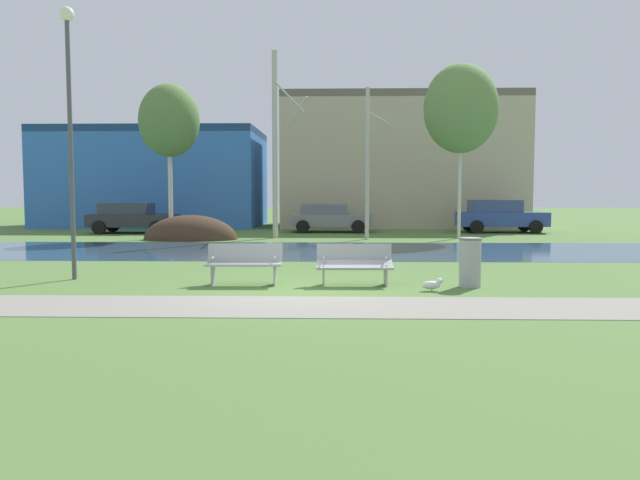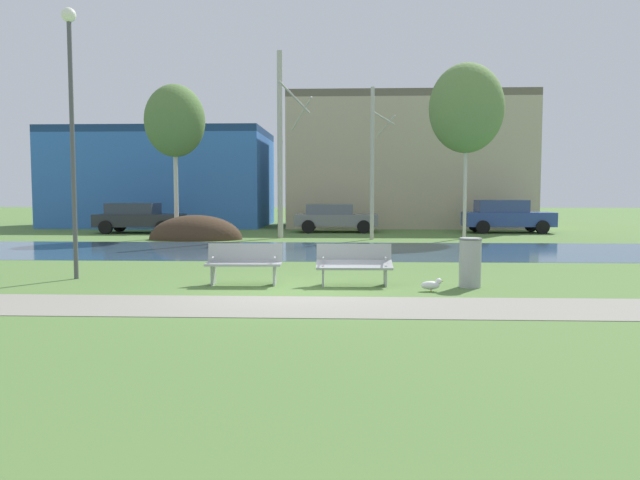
# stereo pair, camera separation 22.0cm
# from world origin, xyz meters

# --- Properties ---
(ground_plane) EXTENTS (120.00, 120.00, 0.00)m
(ground_plane) POSITION_xyz_m (0.00, 10.00, 0.00)
(ground_plane) COLOR #517538
(paved_path_strip) EXTENTS (60.00, 2.05, 0.01)m
(paved_path_strip) POSITION_xyz_m (0.00, -1.71, 0.01)
(paved_path_strip) COLOR gray
(paved_path_strip) RESTS_ON ground
(river_band) EXTENTS (80.00, 6.84, 0.01)m
(river_band) POSITION_xyz_m (0.00, 8.77, 0.00)
(river_band) COLOR #33516B
(river_band) RESTS_ON ground
(soil_mound) EXTENTS (3.92, 2.41, 2.05)m
(soil_mound) POSITION_xyz_m (-5.34, 13.64, 0.00)
(soil_mound) COLOR #423021
(soil_mound) RESTS_ON ground
(bench_left) EXTENTS (1.61, 0.60, 0.87)m
(bench_left) POSITION_xyz_m (-1.17, 0.84, 0.47)
(bench_left) COLOR #9EA0A3
(bench_left) RESTS_ON ground
(bench_right) EXTENTS (1.61, 0.60, 0.87)m
(bench_right) POSITION_xyz_m (1.17, 0.84, 0.47)
(bench_right) COLOR #9EA0A3
(bench_right) RESTS_ON ground
(trash_bin) EXTENTS (0.48, 0.48, 1.03)m
(trash_bin) POSITION_xyz_m (3.57, 0.68, 0.53)
(trash_bin) COLOR #999B9E
(trash_bin) RESTS_ON ground
(seagull) EXTENTS (0.46, 0.17, 0.27)m
(seagull) POSITION_xyz_m (2.70, 0.09, 0.13)
(seagull) COLOR white
(seagull) RESTS_ON ground
(streetlamp) EXTENTS (0.32, 0.32, 6.05)m
(streetlamp) POSITION_xyz_m (-5.16, 1.58, 3.97)
(streetlamp) COLOR #4C4C51
(streetlamp) RESTS_ON ground
(birch_far_left) EXTENTS (2.59, 2.59, 6.60)m
(birch_far_left) POSITION_xyz_m (-6.43, 14.65, 5.02)
(birch_far_left) COLOR beige
(birch_far_left) RESTS_ON ground
(birch_left) EXTENTS (1.53, 2.68, 7.96)m
(birch_left) POSITION_xyz_m (-1.84, 14.65, 4.08)
(birch_left) COLOR #BCB7A8
(birch_left) RESTS_ON ground
(birch_center_left) EXTENTS (1.04, 1.85, 6.30)m
(birch_center_left) POSITION_xyz_m (2.06, 13.95, 3.24)
(birch_center_left) COLOR #BCB7A8
(birch_center_left) RESTS_ON ground
(birch_center) EXTENTS (3.13, 3.13, 7.38)m
(birch_center) POSITION_xyz_m (6.00, 14.65, 5.50)
(birch_center) COLOR beige
(birch_center) RESTS_ON ground
(parked_van_nearest_dark) EXTENTS (4.11, 2.11, 1.46)m
(parked_van_nearest_dark) POSITION_xyz_m (-9.14, 17.67, 0.77)
(parked_van_nearest_dark) COLOR #282B30
(parked_van_nearest_dark) RESTS_ON ground
(parked_sedan_second_grey) EXTENTS (4.05, 2.14, 1.39)m
(parked_sedan_second_grey) POSITION_xyz_m (0.36, 18.71, 0.74)
(parked_sedan_second_grey) COLOR slate
(parked_sedan_second_grey) RESTS_ON ground
(parked_hatch_third_blue) EXTENTS (4.24, 2.03, 1.60)m
(parked_hatch_third_blue) POSITION_xyz_m (8.74, 18.66, 0.83)
(parked_hatch_third_blue) COLOR #2D4793
(parked_hatch_third_blue) RESTS_ON ground
(building_blue_store) EXTENTS (12.17, 7.64, 5.59)m
(building_blue_store) POSITION_xyz_m (-9.86, 24.57, 2.79)
(building_blue_store) COLOR #3870C6
(building_blue_store) RESTS_ON ground
(building_beige_block) EXTENTS (13.39, 7.11, 7.40)m
(building_beige_block) POSITION_xyz_m (4.39, 24.60, 3.70)
(building_beige_block) COLOR #BCAD8E
(building_beige_block) RESTS_ON ground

